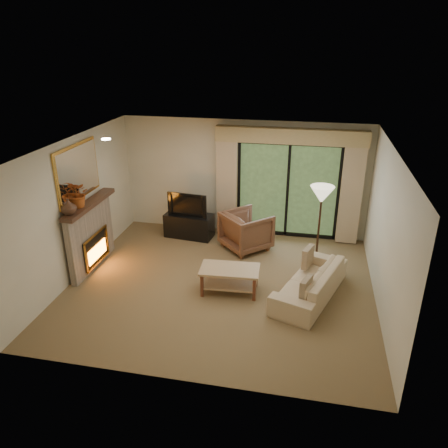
% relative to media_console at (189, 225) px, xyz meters
% --- Properties ---
extents(floor, '(5.50, 5.50, 0.00)m').
position_rel_media_console_xyz_m(floor, '(1.15, -1.95, -0.27)').
color(floor, brown).
rests_on(floor, ground).
extents(ceiling, '(5.50, 5.50, 0.00)m').
position_rel_media_console_xyz_m(ceiling, '(1.15, -1.95, 2.33)').
color(ceiling, silver).
rests_on(ceiling, ground).
extents(wall_back, '(5.00, 0.00, 5.00)m').
position_rel_media_console_xyz_m(wall_back, '(1.15, 0.55, 1.03)').
color(wall_back, beige).
rests_on(wall_back, ground).
extents(wall_front, '(5.00, 0.00, 5.00)m').
position_rel_media_console_xyz_m(wall_front, '(1.15, -4.45, 1.03)').
color(wall_front, beige).
rests_on(wall_front, ground).
extents(wall_left, '(0.00, 5.00, 5.00)m').
position_rel_media_console_xyz_m(wall_left, '(-1.60, -1.95, 1.03)').
color(wall_left, beige).
rests_on(wall_left, ground).
extents(wall_right, '(0.00, 5.00, 5.00)m').
position_rel_media_console_xyz_m(wall_right, '(3.90, -1.95, 1.03)').
color(wall_right, beige).
rests_on(wall_right, ground).
extents(fireplace, '(0.24, 1.70, 1.37)m').
position_rel_media_console_xyz_m(fireplace, '(-1.48, -1.75, 0.42)').
color(fireplace, gray).
rests_on(fireplace, floor).
extents(mirror, '(0.07, 1.45, 1.02)m').
position_rel_media_console_xyz_m(mirror, '(-1.57, -1.75, 1.68)').
color(mirror, gold).
rests_on(mirror, wall_left).
extents(sliding_door, '(2.26, 0.10, 2.16)m').
position_rel_media_console_xyz_m(sliding_door, '(2.15, 0.50, 0.83)').
color(sliding_door, black).
rests_on(sliding_door, floor).
extents(curtain_left, '(0.45, 0.18, 2.35)m').
position_rel_media_console_xyz_m(curtain_left, '(0.80, 0.39, 0.93)').
color(curtain_left, tan).
rests_on(curtain_left, floor).
extents(curtain_right, '(0.45, 0.18, 2.35)m').
position_rel_media_console_xyz_m(curtain_right, '(3.50, 0.39, 0.93)').
color(curtain_right, tan).
rests_on(curtain_right, floor).
extents(cornice, '(3.20, 0.24, 0.32)m').
position_rel_media_console_xyz_m(cornice, '(2.15, 0.41, 2.05)').
color(cornice, tan).
rests_on(cornice, wall_back).
extents(media_console, '(1.12, 0.60, 0.54)m').
position_rel_media_console_xyz_m(media_console, '(0.00, 0.00, 0.00)').
color(media_console, black).
rests_on(media_console, floor).
extents(tv, '(0.92, 0.22, 0.53)m').
position_rel_media_console_xyz_m(tv, '(0.00, 0.00, 0.53)').
color(tv, black).
rests_on(tv, media_console).
extents(armchair, '(1.27, 1.27, 0.83)m').
position_rel_media_console_xyz_m(armchair, '(1.37, -0.35, 0.15)').
color(armchair, brown).
rests_on(armchair, floor).
extents(sofa, '(1.35, 2.08, 0.56)m').
position_rel_media_console_xyz_m(sofa, '(2.76, -2.00, 0.01)').
color(sofa, tan).
rests_on(sofa, floor).
extents(pillow_near, '(0.21, 0.38, 0.37)m').
position_rel_media_console_xyz_m(pillow_near, '(2.69, -2.56, 0.21)').
color(pillow_near, brown).
rests_on(pillow_near, sofa).
extents(pillow_far, '(0.22, 0.40, 0.38)m').
position_rel_media_console_xyz_m(pillow_far, '(2.69, -1.45, 0.22)').
color(pillow_far, brown).
rests_on(pillow_far, sofa).
extents(coffee_table, '(1.07, 0.64, 0.47)m').
position_rel_media_console_xyz_m(coffee_table, '(1.35, -2.14, -0.03)').
color(coffee_table, tan).
rests_on(coffee_table, floor).
extents(floor_lamp, '(0.56, 0.56, 1.68)m').
position_rel_media_console_xyz_m(floor_lamp, '(2.86, -0.89, 0.57)').
color(floor_lamp, beige).
rests_on(floor_lamp, floor).
extents(vase, '(0.33, 0.33, 0.29)m').
position_rel_media_console_xyz_m(vase, '(-1.46, -2.38, 1.24)').
color(vase, '#40281C').
rests_on(vase, fireplace).
extents(branches, '(0.57, 0.53, 0.51)m').
position_rel_media_console_xyz_m(branches, '(-1.46, -2.03, 1.36)').
color(branches, '#9C4618').
rests_on(branches, fireplace).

